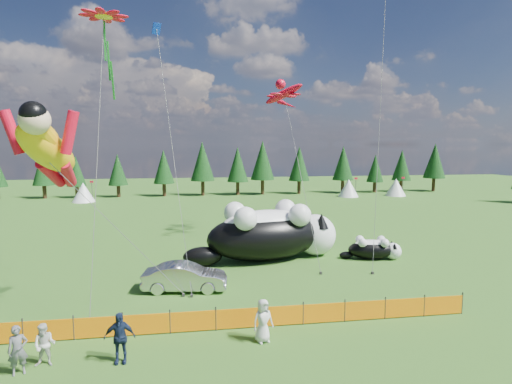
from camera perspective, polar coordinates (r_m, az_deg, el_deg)
ground at (r=21.73m, az=-3.39°, el=-15.53°), size 160.00×160.00×0.00m
safety_fence at (r=18.79m, az=-2.56°, el=-17.57°), size 22.06×0.06×1.10m
tree_line at (r=65.19m, az=-6.89°, el=3.02°), size 90.00×4.00×8.00m
festival_tents at (r=61.74m, az=3.53°, el=0.42°), size 50.00×3.20×2.80m
cat_large at (r=28.86m, az=2.28°, el=-5.78°), size 11.39×5.60×4.14m
cat_small at (r=30.38m, az=16.50°, el=-7.75°), size 4.43×2.17×1.61m
car at (r=23.49m, az=-10.10°, el=-11.87°), size 4.87×2.16×1.55m
spectator_a at (r=17.64m, az=-30.89°, el=-18.82°), size 0.78×0.65×1.81m
spectator_b at (r=17.78m, az=-27.97°, el=-18.74°), size 0.81×0.49×1.64m
spectator_c at (r=16.87m, az=-18.91°, el=-19.08°), size 1.16×0.60×1.98m
spectator_e at (r=17.56m, az=1.00°, el=-17.90°), size 1.02×0.81×1.83m
superhero_kite at (r=19.72m, az=-27.61°, el=5.40°), size 8.21×5.47×11.22m
gecko_kite at (r=35.32m, az=3.96°, el=13.78°), size 5.88×13.45×16.22m
flower_kite at (r=23.40m, az=-20.91°, el=22.05°), size 3.17×6.38×15.35m
diamond_kite_a at (r=27.57m, az=-13.79°, el=20.12°), size 2.55×6.31×16.75m
diamond_kite_b at (r=33.93m, az=17.98°, el=24.10°), size 3.62×6.73×20.95m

